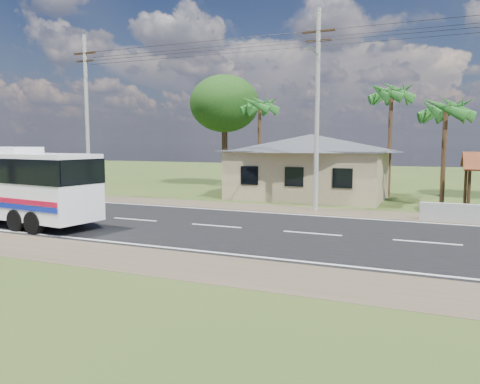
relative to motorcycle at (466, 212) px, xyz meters
name	(u,v)px	position (x,y,z in m)	size (l,w,h in m)	color
ground	(216,226)	(-10.63, -6.54, -0.41)	(120.00, 120.00, 0.00)	#2F4418
road	(216,226)	(-10.63, -6.54, -0.40)	(120.00, 16.00, 0.03)	black
house	(311,159)	(-9.63, 6.46, 2.23)	(12.40, 10.00, 5.00)	tan
utility_poles	(311,107)	(-7.96, -0.06, 5.35)	(32.80, 2.22, 11.00)	#9E9E99
palm_near	(446,110)	(-1.13, 4.46, 5.30)	(2.80, 2.80, 6.70)	#47301E
palm_mid	(391,94)	(-4.63, 8.96, 6.74)	(2.80, 2.80, 8.20)	#47301E
palm_far	(260,106)	(-14.63, 9.46, 6.26)	(2.80, 2.80, 7.70)	#47301E
tree_behind_house	(225,104)	(-18.63, 11.46, 6.70)	(6.00, 6.00, 9.61)	#47301E
motorcycle	(466,212)	(0.00, 0.00, 0.00)	(0.55, 1.57, 0.83)	black
small_car	(55,192)	(-23.90, -2.96, 0.28)	(1.63, 4.06, 1.38)	#2E2E31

